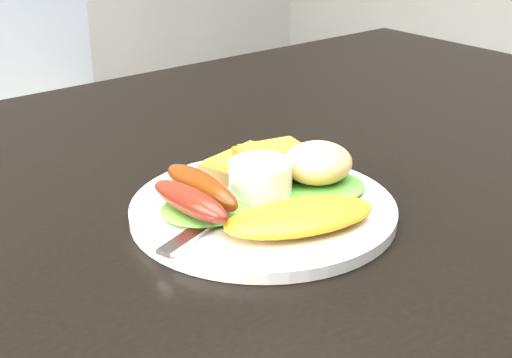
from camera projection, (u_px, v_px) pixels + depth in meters
name	position (u px, v px, depth m)	size (l,w,h in m)	color
dining_table	(290.00, 173.00, 0.78)	(1.20, 0.80, 0.04)	black
dining_chair	(56.00, 130.00, 1.74)	(0.39, 0.39, 0.05)	tan
plate	(263.00, 209.00, 0.64)	(0.24, 0.24, 0.01)	white
lettuce_left	(206.00, 208.00, 0.61)	(0.08, 0.07, 0.01)	#488926
lettuce_right	(319.00, 186.00, 0.66)	(0.09, 0.08, 0.01)	#48982C
omelette	(300.00, 217.00, 0.59)	(0.13, 0.06, 0.02)	yellow
sausage_a	(190.00, 201.00, 0.59)	(0.02, 0.09, 0.02)	maroon
sausage_b	(201.00, 187.00, 0.62)	(0.03, 0.11, 0.03)	#71340C
ramekin	(261.00, 179.00, 0.64)	(0.06, 0.06, 0.03)	white
toast_a	(256.00, 168.00, 0.69)	(0.08, 0.08, 0.01)	brown
toast_b	(277.00, 158.00, 0.68)	(0.07, 0.07, 0.01)	brown
potato_salad	(318.00, 163.00, 0.66)	(0.07, 0.06, 0.04)	#FBDEA8
fork	(225.00, 212.00, 0.61)	(0.17, 0.01, 0.00)	#ADAFB7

